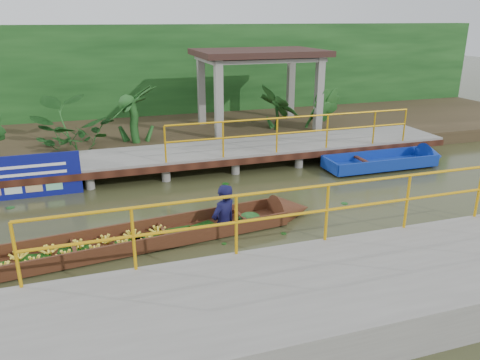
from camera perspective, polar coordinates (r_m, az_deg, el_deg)
name	(u,v)px	position (r m, az deg, el deg)	size (l,w,h in m)	color
ground	(229,213)	(10.78, -1.31, -4.08)	(80.00, 80.00, 0.00)	#30341A
land_strip	(171,132)	(17.69, -8.41, 5.82)	(30.00, 8.00, 0.45)	#302718
far_dock	(196,154)	(13.75, -5.39, 3.17)	(16.00, 2.06, 1.66)	slate
near_dock	(371,290)	(7.64, 15.64, -12.81)	(18.00, 2.40, 1.73)	slate
pavilion	(259,61)	(16.89, 2.28, 14.30)	(4.40, 3.00, 3.00)	slate
foliage_backdrop	(158,76)	(19.82, -9.96, 12.39)	(30.00, 0.80, 4.00)	#123913
vendor_boat	(143,230)	(9.45, -11.78, -6.00)	(8.61, 1.82, 2.19)	#3B1E10
moored_blue_boat	(407,160)	(15.05, 19.64, 2.29)	(3.93, 1.08, 0.93)	navy
blue_banner	(3,179)	(12.71, -26.90, 0.12)	(3.60, 0.04, 1.13)	navy
tropical_plants	(126,116)	(15.10, -13.73, 7.59)	(14.45, 1.45, 1.81)	#123913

